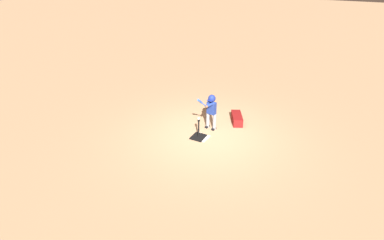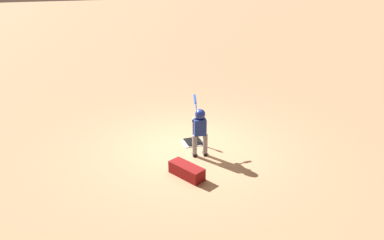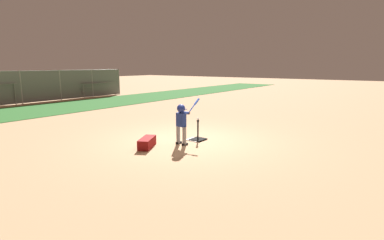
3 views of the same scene
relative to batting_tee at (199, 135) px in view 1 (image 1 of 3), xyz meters
name	(u,v)px [view 1 (image 1 of 3)]	position (x,y,z in m)	size (l,w,h in m)	color
ground_plane	(208,136)	(-0.23, 0.23, -0.08)	(90.00, 90.00, 0.00)	tan
home_plate	(201,137)	(-0.05, 0.07, -0.07)	(0.44, 0.44, 0.02)	white
batting_tee	(199,135)	(0.00, 0.00, 0.00)	(0.46, 0.42, 0.64)	black
batter_child	(211,108)	(-0.71, 0.08, 0.70)	(0.90, 0.39, 1.33)	gray
baseball	(199,119)	(0.00, 0.00, 0.60)	(0.07, 0.07, 0.07)	white
equipment_bag	(237,118)	(-1.56, 0.69, 0.06)	(0.84, 0.32, 0.28)	maroon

